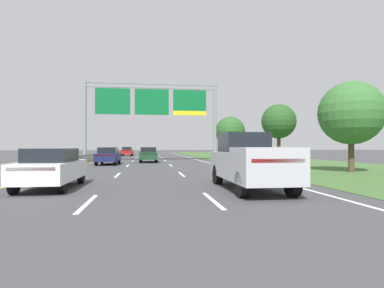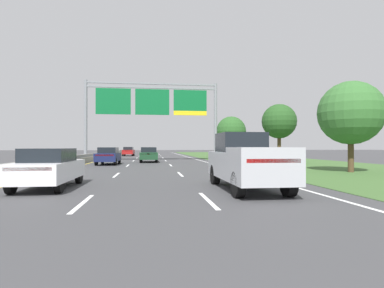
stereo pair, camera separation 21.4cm
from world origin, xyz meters
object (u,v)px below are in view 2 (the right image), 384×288
at_px(overhead_sign_gantry, 152,105).
at_px(pickup_truck_silver, 246,161).
at_px(car_white_left_lane_sedan, 49,167).
at_px(roadside_tree_far, 231,131).
at_px(roadside_tree_mid, 279,122).
at_px(car_darkgreen_centre_lane_sedan, 149,154).
at_px(roadside_tree_near, 351,113).
at_px(car_navy_left_lane_sedan, 108,156).
at_px(car_red_left_lane_sedan, 128,151).

bearing_deg(overhead_sign_gantry, pickup_truck_silver, -81.85).
bearing_deg(car_white_left_lane_sedan, roadside_tree_far, -26.06).
distance_m(overhead_sign_gantry, roadside_tree_mid, 14.10).
bearing_deg(roadside_tree_mid, pickup_truck_silver, -116.74).
xyz_separation_m(car_darkgreen_centre_lane_sedan, roadside_tree_near, (12.81, -14.82, 2.96)).
relative_size(car_white_left_lane_sedan, roadside_tree_near, 0.76).
xyz_separation_m(car_navy_left_lane_sedan, roadside_tree_far, (15.65, 15.70, 3.07)).
bearing_deg(car_white_left_lane_sedan, roadside_tree_near, -72.00).
xyz_separation_m(car_darkgreen_centre_lane_sedan, roadside_tree_far, (12.02, 11.81, 3.07)).
bearing_deg(roadside_tree_near, car_darkgreen_centre_lane_sedan, 130.84).
bearing_deg(car_navy_left_lane_sedan, car_darkgreen_centre_lane_sedan, -41.85).
height_order(pickup_truck_silver, car_red_left_lane_sedan, pickup_truck_silver).
distance_m(car_red_left_lane_sedan, roadside_tree_near, 41.02).
distance_m(car_red_left_lane_sedan, roadside_tree_mid, 31.14).
xyz_separation_m(pickup_truck_silver, car_white_left_lane_sedan, (-7.62, 1.38, -0.26)).
bearing_deg(roadside_tree_near, roadside_tree_mid, 89.63).
height_order(car_white_left_lane_sedan, roadside_tree_far, roadside_tree_far).
relative_size(car_darkgreen_centre_lane_sedan, car_navy_left_lane_sedan, 0.99).
bearing_deg(car_darkgreen_centre_lane_sedan, overhead_sign_gantry, -8.53).
bearing_deg(roadside_tree_near, car_navy_left_lane_sedan, 146.37).
relative_size(overhead_sign_gantry, roadside_tree_near, 2.60).
distance_m(overhead_sign_gantry, roadside_tree_near, 21.54).
bearing_deg(roadside_tree_far, car_red_left_lane_sedan, 145.42).
bearing_deg(car_navy_left_lane_sedan, overhead_sign_gantry, -30.63).
xyz_separation_m(pickup_truck_silver, car_red_left_lane_sedan, (-7.50, 44.13, -0.26)).
bearing_deg(car_navy_left_lane_sedan, car_red_left_lane_sedan, 1.27).
relative_size(car_red_left_lane_sedan, roadside_tree_far, 0.73).
height_order(car_red_left_lane_sedan, car_darkgreen_centre_lane_sedan, same).
relative_size(car_white_left_lane_sedan, car_navy_left_lane_sedan, 0.99).
xyz_separation_m(roadside_tree_near, roadside_tree_far, (-0.79, 26.63, 0.12)).
height_order(pickup_truck_silver, roadside_tree_near, roadside_tree_near).
bearing_deg(car_darkgreen_centre_lane_sedan, car_red_left_lane_sedan, 9.16).
height_order(car_red_left_lane_sedan, roadside_tree_mid, roadside_tree_mid).
height_order(car_darkgreen_centre_lane_sedan, car_navy_left_lane_sedan, same).
bearing_deg(roadside_tree_near, car_red_left_lane_sedan, 113.75).
relative_size(pickup_truck_silver, roadside_tree_far, 0.89).
distance_m(pickup_truck_silver, car_navy_left_lane_sedan, 19.13).
relative_size(car_navy_left_lane_sedan, roadside_tree_near, 0.76).
height_order(pickup_truck_silver, car_darkgreen_centre_lane_sedan, pickup_truck_silver).
bearing_deg(roadside_tree_mid, car_white_left_lane_sedan, -135.16).
distance_m(overhead_sign_gantry, car_navy_left_lane_sedan, 9.44).
xyz_separation_m(overhead_sign_gantry, pickup_truck_silver, (3.45, -24.09, -5.32)).
bearing_deg(car_red_left_lane_sedan, roadside_tree_far, -122.92).
xyz_separation_m(car_white_left_lane_sedan, roadside_tree_mid, (16.67, 16.58, 3.31)).
bearing_deg(roadside_tree_far, car_white_left_lane_sedan, -116.34).
bearing_deg(roadside_tree_near, roadside_tree_far, 91.70).
xyz_separation_m(car_navy_left_lane_sedan, roadside_tree_near, (16.44, -10.93, 2.96)).
height_order(car_red_left_lane_sedan, car_white_left_lane_sedan, same).
distance_m(car_white_left_lane_sedan, roadside_tree_far, 35.76).
bearing_deg(car_red_left_lane_sedan, car_navy_left_lane_sedan, -178.25).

